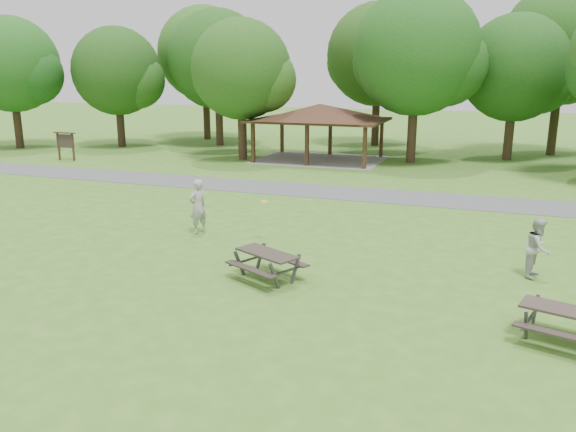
# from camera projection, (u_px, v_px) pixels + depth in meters

# --- Properties ---
(ground) EXTENTS (160.00, 160.00, 0.00)m
(ground) POSITION_uv_depth(u_px,v_px,m) (202.00, 295.00, 14.96)
(ground) COLOR #3E6E1F
(ground) RESTS_ON ground
(asphalt_path) EXTENTS (120.00, 3.20, 0.02)m
(asphalt_path) POSITION_uv_depth(u_px,v_px,m) (338.00, 192.00, 27.71)
(asphalt_path) COLOR #4C4C4F
(asphalt_path) RESTS_ON ground
(pavilion) EXTENTS (8.60, 7.01, 3.76)m
(pavilion) POSITION_uv_depth(u_px,v_px,m) (320.00, 114.00, 37.38)
(pavilion) COLOR #322012
(pavilion) RESTS_ON ground
(notice_board) EXTENTS (1.60, 0.30, 1.88)m
(notice_board) POSITION_uv_depth(u_px,v_px,m) (65.00, 141.00, 37.64)
(notice_board) COLOR #351F13
(notice_board) RESTS_ON ground
(tree_row_a) EXTENTS (7.56, 7.20, 9.97)m
(tree_row_a) POSITION_uv_depth(u_px,v_px,m) (12.00, 67.00, 42.72)
(tree_row_a) COLOR black
(tree_row_a) RESTS_ON ground
(tree_row_b) EXTENTS (7.14, 6.80, 9.28)m
(tree_row_b) POSITION_uv_depth(u_px,v_px,m) (118.00, 74.00, 43.71)
(tree_row_b) COLOR black
(tree_row_b) RESTS_ON ground
(tree_row_c) EXTENTS (8.19, 7.80, 10.67)m
(tree_row_c) POSITION_uv_depth(u_px,v_px,m) (219.00, 62.00, 44.37)
(tree_row_c) COLOR #312116
(tree_row_c) RESTS_ON ground
(tree_row_d) EXTENTS (6.93, 6.60, 9.27)m
(tree_row_d) POSITION_uv_depth(u_px,v_px,m) (242.00, 72.00, 36.99)
(tree_row_d) COLOR #2F2014
(tree_row_d) RESTS_ON ground
(tree_row_e) EXTENTS (8.40, 8.00, 11.02)m
(tree_row_e) POSITION_uv_depth(u_px,v_px,m) (418.00, 56.00, 35.38)
(tree_row_e) COLOR #302015
(tree_row_e) RESTS_ON ground
(tree_row_f) EXTENTS (7.35, 7.00, 9.55)m
(tree_row_f) POSITION_uv_depth(u_px,v_px,m) (516.00, 71.00, 36.83)
(tree_row_f) COLOR #322316
(tree_row_f) RESTS_ON ground
(tree_deep_a) EXTENTS (8.40, 8.00, 11.38)m
(tree_deep_a) POSITION_uv_depth(u_px,v_px,m) (206.00, 56.00, 48.40)
(tree_deep_a) COLOR #302115
(tree_deep_a) RESTS_ON ground
(tree_deep_b) EXTENTS (8.40, 8.00, 11.13)m
(tree_deep_b) POSITION_uv_depth(u_px,v_px,m) (379.00, 58.00, 43.96)
(tree_deep_b) COLOR black
(tree_deep_b) RESTS_ON ground
(tree_deep_c) EXTENTS (8.82, 8.40, 11.90)m
(tree_deep_c) POSITION_uv_depth(u_px,v_px,m) (564.00, 47.00, 38.62)
(tree_deep_c) COLOR #2F2114
(tree_deep_c) RESTS_ON ground
(picnic_table_middle) EXTENTS (2.40, 2.22, 0.84)m
(picnic_table_middle) POSITION_uv_depth(u_px,v_px,m) (267.00, 259.00, 15.95)
(picnic_table_middle) COLOR #2C2520
(picnic_table_middle) RESTS_ON ground
(picnic_table_far) EXTENTS (2.25, 1.99, 0.83)m
(picnic_table_far) POSITION_uv_depth(u_px,v_px,m) (567.00, 318.00, 12.13)
(picnic_table_far) COLOR #322824
(picnic_table_far) RESTS_ON ground
(frisbee_in_flight) EXTENTS (0.37, 0.37, 0.02)m
(frisbee_in_flight) POSITION_uv_depth(u_px,v_px,m) (264.00, 202.00, 19.35)
(frisbee_in_flight) COLOR yellow
(frisbee_in_flight) RESTS_ON ground
(frisbee_thrower) EXTENTS (0.72, 0.86, 2.02)m
(frisbee_thrower) POSITION_uv_depth(u_px,v_px,m) (198.00, 206.00, 20.50)
(frisbee_thrower) COLOR #A2A1A4
(frisbee_thrower) RESTS_ON ground
(frisbee_catcher) EXTENTS (0.86, 0.99, 1.74)m
(frisbee_catcher) POSITION_uv_depth(u_px,v_px,m) (538.00, 248.00, 16.10)
(frisbee_catcher) COLOR #ADADB0
(frisbee_catcher) RESTS_ON ground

